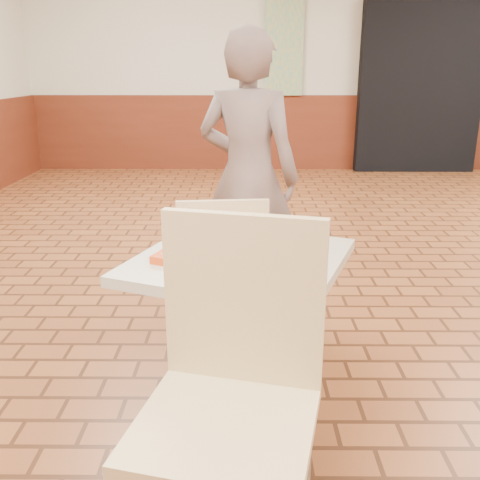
{
  "coord_description": "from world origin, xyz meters",
  "views": [
    {
      "loc": [
        -1.12,
        -2.45,
        1.36
      ],
      "look_at": [
        -1.13,
        -0.67,
        0.79
      ],
      "focal_mm": 40.0,
      "sensor_mm": 36.0,
      "label": 1
    }
  ],
  "objects_px": {
    "paper_cup": "(275,228)",
    "serving_tray": "(240,252)",
    "chair_main_back": "(222,274)",
    "chair_main_front": "(232,382)",
    "long_john_donut": "(260,243)",
    "customer": "(248,177)",
    "main_table": "(240,317)",
    "ring_donut": "(208,238)"
  },
  "relations": [
    {
      "from": "serving_tray",
      "to": "long_john_donut",
      "type": "height_order",
      "value": "long_john_donut"
    },
    {
      "from": "chair_main_back",
      "to": "serving_tray",
      "type": "xyz_separation_m",
      "value": [
        0.09,
        -0.48,
        0.27
      ]
    },
    {
      "from": "main_table",
      "to": "customer",
      "type": "relative_size",
      "value": 0.46
    },
    {
      "from": "main_table",
      "to": "ring_donut",
      "type": "xyz_separation_m",
      "value": [
        -0.12,
        0.06,
        0.28
      ]
    },
    {
      "from": "main_table",
      "to": "long_john_donut",
      "type": "height_order",
      "value": "long_john_donut"
    },
    {
      "from": "serving_tray",
      "to": "customer",
      "type": "bearing_deg",
      "value": 88.14
    },
    {
      "from": "main_table",
      "to": "paper_cup",
      "type": "relative_size",
      "value": 8.6
    },
    {
      "from": "chair_main_front",
      "to": "customer",
      "type": "relative_size",
      "value": 0.63
    },
    {
      "from": "chair_main_front",
      "to": "chair_main_back",
      "type": "relative_size",
      "value": 1.18
    },
    {
      "from": "main_table",
      "to": "chair_main_back",
      "type": "height_order",
      "value": "chair_main_back"
    },
    {
      "from": "chair_main_front",
      "to": "chair_main_back",
      "type": "xyz_separation_m",
      "value": [
        -0.07,
        1.0,
        -0.09
      ]
    },
    {
      "from": "paper_cup",
      "to": "chair_main_front",
      "type": "bearing_deg",
      "value": -103.1
    },
    {
      "from": "chair_main_front",
      "to": "paper_cup",
      "type": "distance_m",
      "value": 0.69
    },
    {
      "from": "ring_donut",
      "to": "paper_cup",
      "type": "distance_m",
      "value": 0.25
    },
    {
      "from": "ring_donut",
      "to": "long_john_donut",
      "type": "bearing_deg",
      "value": -19.37
    },
    {
      "from": "main_table",
      "to": "chair_main_front",
      "type": "bearing_deg",
      "value": -91.79
    },
    {
      "from": "chair_main_front",
      "to": "long_john_donut",
      "type": "height_order",
      "value": "chair_main_front"
    },
    {
      "from": "chair_main_back",
      "to": "paper_cup",
      "type": "distance_m",
      "value": 0.55
    },
    {
      "from": "chair_main_front",
      "to": "serving_tray",
      "type": "xyz_separation_m",
      "value": [
        0.02,
        0.52,
        0.19
      ]
    },
    {
      "from": "serving_tray",
      "to": "paper_cup",
      "type": "distance_m",
      "value": 0.17
    },
    {
      "from": "main_table",
      "to": "long_john_donut",
      "type": "bearing_deg",
      "value": -2.9
    },
    {
      "from": "customer",
      "to": "ring_donut",
      "type": "xyz_separation_m",
      "value": [
        -0.15,
        -1.07,
        -0.01
      ]
    },
    {
      "from": "chair_main_front",
      "to": "paper_cup",
      "type": "height_order",
      "value": "chair_main_front"
    },
    {
      "from": "chair_main_back",
      "to": "customer",
      "type": "xyz_separation_m",
      "value": [
        0.12,
        0.65,
        0.32
      ]
    },
    {
      "from": "long_john_donut",
      "to": "paper_cup",
      "type": "height_order",
      "value": "paper_cup"
    },
    {
      "from": "customer",
      "to": "serving_tray",
      "type": "xyz_separation_m",
      "value": [
        -0.04,
        -1.13,
        -0.04
      ]
    },
    {
      "from": "chair_main_front",
      "to": "ring_donut",
      "type": "xyz_separation_m",
      "value": [
        -0.1,
        0.59,
        0.22
      ]
    },
    {
      "from": "main_table",
      "to": "chair_main_front",
      "type": "distance_m",
      "value": 0.53
    },
    {
      "from": "long_john_donut",
      "to": "paper_cup",
      "type": "bearing_deg",
      "value": 60.72
    },
    {
      "from": "main_table",
      "to": "chair_main_front",
      "type": "height_order",
      "value": "chair_main_front"
    },
    {
      "from": "chair_main_back",
      "to": "paper_cup",
      "type": "height_order",
      "value": "paper_cup"
    },
    {
      "from": "main_table",
      "to": "chair_main_back",
      "type": "relative_size",
      "value": 0.87
    },
    {
      "from": "main_table",
      "to": "chair_main_front",
      "type": "xyz_separation_m",
      "value": [
        -0.02,
        -0.52,
        0.06
      ]
    },
    {
      "from": "ring_donut",
      "to": "chair_main_front",
      "type": "bearing_deg",
      "value": -80.15
    },
    {
      "from": "chair_main_back",
      "to": "paper_cup",
      "type": "xyz_separation_m",
      "value": [
        0.21,
        -0.38,
        0.33
      ]
    },
    {
      "from": "main_table",
      "to": "chair_main_front",
      "type": "relative_size",
      "value": 0.73
    },
    {
      "from": "chair_main_front",
      "to": "ring_donut",
      "type": "bearing_deg",
      "value": 113.16
    },
    {
      "from": "paper_cup",
      "to": "serving_tray",
      "type": "bearing_deg",
      "value": -142.28
    },
    {
      "from": "chair_main_front",
      "to": "chair_main_back",
      "type": "bearing_deg",
      "value": 107.27
    },
    {
      "from": "serving_tray",
      "to": "paper_cup",
      "type": "relative_size",
      "value": 5.93
    },
    {
      "from": "customer",
      "to": "chair_main_back",
      "type": "bearing_deg",
      "value": 99.35
    },
    {
      "from": "chair_main_back",
      "to": "customer",
      "type": "bearing_deg",
      "value": -106.22
    }
  ]
}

